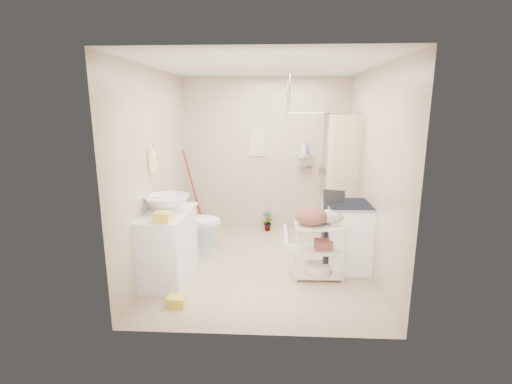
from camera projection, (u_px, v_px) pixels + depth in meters
The scene contains 23 objects.
floor at pixel (262, 265), 5.08m from camera, with size 3.20×3.20×0.00m, color tan.
ceiling at pixel (263, 66), 4.49m from camera, with size 2.80×3.20×0.04m, color silver.
wall_back at pixel (266, 155), 6.34m from camera, with size 2.80×0.04×2.60m, color #BBA991.
wall_front at pixel (257, 203), 3.23m from camera, with size 2.80×0.04×2.60m, color #BBA991.
wall_left at pixel (156, 170), 4.85m from camera, with size 0.04×3.20×2.60m, color #BBA991.
wall_right at pixel (372, 172), 4.72m from camera, with size 0.04×3.20×2.60m, color #BBA991.
vanity at pixel (168, 246), 4.59m from camera, with size 0.55×0.99×0.87m, color silver.
sink at pixel (167, 203), 4.54m from camera, with size 0.55×0.55×0.19m, color silver.
counter_basket at pixel (163, 217), 4.11m from camera, with size 0.20×0.15×0.11m, color yellow.
floor_basket at pixel (177, 299), 4.02m from camera, with size 0.28×0.21×0.15m, color yellow.
toilet at pixel (194, 223), 5.54m from camera, with size 0.46×0.81×0.83m, color white.
mop at pixel (191, 190), 6.41m from camera, with size 0.13×0.13×1.40m, color #AE1612, non-canonical shape.
potted_plant_a at pixel (267, 221), 6.41m from camera, with size 0.19×0.13×0.36m, color brown.
potted_plant_b at pixel (268, 223), 6.43m from camera, with size 0.16×0.13×0.30m, color brown.
hanging_towel at pixel (257, 144), 6.28m from camera, with size 0.28×0.03×0.42m, color beige.
towel_ring at pixel (152, 160), 4.62m from camera, with size 0.04×0.22×0.34m, color #DED181, non-canonical shape.
tp_holder at pixel (163, 212), 5.03m from camera, with size 0.08×0.12×0.14m, color white, non-canonical shape.
shower at pixel (319, 176), 5.82m from camera, with size 1.10×1.10×2.10m, color white, non-canonical shape.
shampoo_bottle_a at pixel (304, 147), 6.22m from camera, with size 0.10×0.10×0.25m, color silver.
shampoo_bottle_b at pixel (307, 150), 6.22m from camera, with size 0.07×0.07×0.15m, color #3C5194.
washing_machine at pixel (348, 236), 4.91m from camera, with size 0.60×0.63×0.89m, color white.
laundry_rack at pixel (319, 246), 4.63m from camera, with size 0.61×0.36×0.84m, color beige, non-canonical shape.
ironing_board at pixel (334, 231), 4.78m from camera, with size 0.31×0.09×1.10m, color black, non-canonical shape.
Camera 1 is at (0.15, -4.72, 2.13)m, focal length 26.00 mm.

